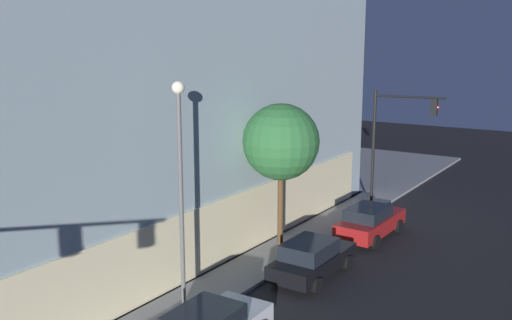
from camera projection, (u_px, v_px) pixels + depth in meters
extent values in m
cube|color=#4C4C51|center=(23.00, 212.00, 32.58)|extent=(29.87, 28.99, 0.15)
cube|color=#F9E9B5|center=(219.00, 230.00, 24.64)|extent=(26.53, 0.60, 2.85)
cube|color=#96ABB1|center=(14.00, 95.00, 31.27)|extent=(29.47, 28.59, 13.30)
cylinder|color=black|center=(373.00, 150.00, 32.73)|extent=(0.18, 0.18, 6.84)
cylinder|color=black|center=(410.00, 97.00, 31.23)|extent=(0.48, 3.85, 0.12)
cube|color=black|center=(434.00, 107.00, 30.70)|extent=(0.35, 0.35, 0.90)
sphere|color=red|center=(438.00, 107.00, 30.62)|extent=(0.18, 0.18, 0.18)
cylinder|color=#595959|center=(181.00, 203.00, 19.80)|extent=(0.16, 0.16, 7.73)
sphere|color=#F9EFC6|center=(178.00, 88.00, 19.02)|extent=(0.44, 0.44, 0.44)
cylinder|color=#4F361E|center=(280.00, 213.00, 25.50)|extent=(0.26, 0.26, 3.78)
sphere|color=#2A6531|center=(281.00, 142.00, 24.87)|extent=(3.39, 3.39, 3.39)
cube|color=black|center=(204.00, 319.00, 17.23)|extent=(2.33, 1.76, 0.57)
cube|color=#F9F4CC|center=(235.00, 302.00, 19.76)|extent=(0.13, 0.20, 0.12)
cube|color=#F9F4CC|center=(263.00, 310.00, 19.17)|extent=(0.13, 0.20, 0.12)
cylinder|color=black|center=(213.00, 316.00, 19.34)|extent=(0.70, 0.26, 0.70)
cube|color=black|center=(313.00, 261.00, 23.53)|extent=(4.60, 1.87, 0.65)
cube|color=black|center=(309.00, 249.00, 23.12)|extent=(2.30, 1.68, 0.63)
cube|color=#F9F4CC|center=(325.00, 243.00, 25.67)|extent=(0.12, 0.20, 0.12)
cube|color=#F9F4CC|center=(348.00, 248.00, 25.07)|extent=(0.12, 0.20, 0.12)
cylinder|color=black|center=(309.00, 254.00, 25.26)|extent=(0.64, 0.24, 0.64)
cylinder|color=black|center=(348.00, 263.00, 24.26)|extent=(0.64, 0.24, 0.64)
cylinder|color=black|center=(276.00, 275.00, 22.93)|extent=(0.64, 0.24, 0.64)
cylinder|color=black|center=(317.00, 285.00, 21.92)|extent=(0.64, 0.24, 0.64)
cube|color=maroon|center=(371.00, 224.00, 28.26)|extent=(4.79, 1.93, 0.75)
cube|color=black|center=(368.00, 213.00, 27.84)|extent=(2.41, 1.70, 0.56)
cube|color=#F9F4CC|center=(379.00, 211.00, 30.44)|extent=(0.12, 0.20, 0.12)
cube|color=#F9F4CC|center=(398.00, 214.00, 29.82)|extent=(0.12, 0.20, 0.12)
cylinder|color=black|center=(365.00, 221.00, 30.03)|extent=(0.72, 0.26, 0.72)
cylinder|color=black|center=(399.00, 227.00, 29.00)|extent=(0.72, 0.26, 0.72)
cylinder|color=black|center=(340.00, 235.00, 27.66)|extent=(0.72, 0.26, 0.72)
cylinder|color=black|center=(376.00, 243.00, 26.63)|extent=(0.72, 0.26, 0.72)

